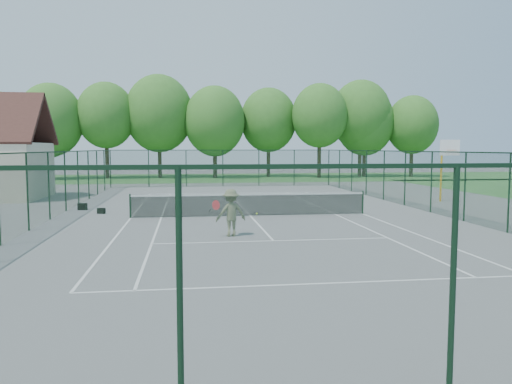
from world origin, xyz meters
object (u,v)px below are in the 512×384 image
Objects in this scene: basketball_goal at (446,158)px; tennis_player at (231,213)px; sports_bag_a at (82,207)px; tennis_net at (250,204)px.

basketball_goal is 16.52m from tennis_player.
sports_bag_a is at bearing -177.60° from basketball_goal.
basketball_goal reaches higher than tennis_net.
basketball_goal is at bearing 35.31° from tennis_player.
tennis_net is 8.95m from sports_bag_a.
basketball_goal reaches higher than sports_bag_a.
tennis_player is (6.91, -8.65, 0.68)m from sports_bag_a.
tennis_player is (-1.37, -5.27, 0.28)m from tennis_net.
sports_bag_a is at bearing 157.79° from tennis_net.
tennis_player is at bearing -39.90° from sports_bag_a.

